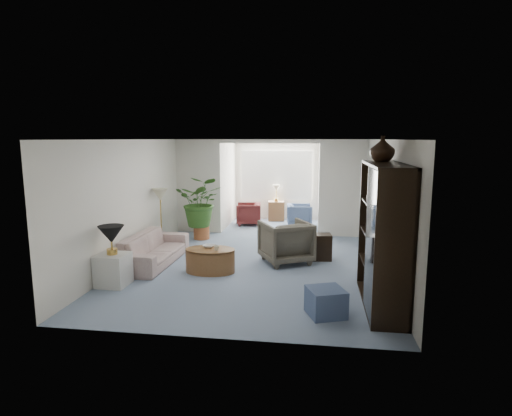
# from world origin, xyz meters

# --- Properties ---
(floor) EXTENTS (6.00, 6.00, 0.00)m
(floor) POSITION_xyz_m (0.00, 0.00, 0.00)
(floor) COLOR #8094A9
(floor) RESTS_ON ground
(sunroom_floor) EXTENTS (2.60, 2.60, 0.00)m
(sunroom_floor) POSITION_xyz_m (0.00, 4.10, 0.00)
(sunroom_floor) COLOR #8094A9
(sunroom_floor) RESTS_ON ground
(back_pier_left) EXTENTS (1.20, 0.12, 2.50)m
(back_pier_left) POSITION_xyz_m (-1.90, 3.00, 1.25)
(back_pier_left) COLOR silver
(back_pier_left) RESTS_ON ground
(back_pier_right) EXTENTS (1.20, 0.12, 2.50)m
(back_pier_right) POSITION_xyz_m (1.90, 3.00, 1.25)
(back_pier_right) COLOR silver
(back_pier_right) RESTS_ON ground
(back_header) EXTENTS (2.60, 0.12, 0.10)m
(back_header) POSITION_xyz_m (0.00, 3.00, 2.45)
(back_header) COLOR silver
(back_header) RESTS_ON back_pier_left
(window_pane) EXTENTS (2.20, 0.02, 1.50)m
(window_pane) POSITION_xyz_m (0.00, 5.18, 1.40)
(window_pane) COLOR white
(window_blinds) EXTENTS (2.20, 0.02, 1.50)m
(window_blinds) POSITION_xyz_m (0.00, 5.15, 1.40)
(window_blinds) COLOR white
(framed_picture) EXTENTS (0.04, 0.50, 0.40)m
(framed_picture) POSITION_xyz_m (2.46, -0.10, 1.70)
(framed_picture) COLOR #AFA68C
(sofa) EXTENTS (0.86, 2.10, 0.61)m
(sofa) POSITION_xyz_m (-2.03, 0.04, 0.30)
(sofa) COLOR beige
(sofa) RESTS_ON ground
(end_table) EXTENTS (0.51, 0.51, 0.55)m
(end_table) POSITION_xyz_m (-2.23, -1.31, 0.28)
(end_table) COLOR silver
(end_table) RESTS_ON ground
(table_lamp) EXTENTS (0.44, 0.44, 0.30)m
(table_lamp) POSITION_xyz_m (-2.23, -1.31, 0.90)
(table_lamp) COLOR black
(table_lamp) RESTS_ON end_table
(floor_lamp) EXTENTS (0.36, 0.36, 0.28)m
(floor_lamp) POSITION_xyz_m (-2.31, 1.25, 1.25)
(floor_lamp) COLOR beige
(floor_lamp) RESTS_ON ground
(coffee_table) EXTENTS (1.08, 1.08, 0.45)m
(coffee_table) POSITION_xyz_m (-0.75, -0.35, 0.23)
(coffee_table) COLOR brown
(coffee_table) RESTS_ON ground
(coffee_bowl) EXTENTS (0.25, 0.25, 0.05)m
(coffee_bowl) POSITION_xyz_m (-0.80, -0.25, 0.48)
(coffee_bowl) COLOR silver
(coffee_bowl) RESTS_ON coffee_table
(coffee_cup) EXTENTS (0.11, 0.11, 0.09)m
(coffee_cup) POSITION_xyz_m (-0.60, -0.45, 0.50)
(coffee_cup) COLOR silver
(coffee_cup) RESTS_ON coffee_table
(wingback_chair) EXTENTS (1.25, 1.26, 0.86)m
(wingback_chair) POSITION_xyz_m (0.63, 0.50, 0.43)
(wingback_chair) COLOR #605A4C
(wingback_chair) RESTS_ON ground
(side_table_dark) EXTENTS (0.50, 0.42, 0.54)m
(side_table_dark) POSITION_xyz_m (1.33, 0.80, 0.27)
(side_table_dark) COLOR black
(side_table_dark) RESTS_ON ground
(entertainment_cabinet) EXTENTS (0.52, 1.94, 2.16)m
(entertainment_cabinet) POSITION_xyz_m (2.23, -1.55, 1.08)
(entertainment_cabinet) COLOR black
(entertainment_cabinet) RESTS_ON ground
(cabinet_urn) EXTENTS (0.38, 0.38, 0.40)m
(cabinet_urn) POSITION_xyz_m (2.23, -1.05, 2.36)
(cabinet_urn) COLOR black
(cabinet_urn) RESTS_ON entertainment_cabinet
(ottoman) EXTENTS (0.63, 0.63, 0.39)m
(ottoman) POSITION_xyz_m (1.39, -2.07, 0.20)
(ottoman) COLOR slate
(ottoman) RESTS_ON ground
(plant_pot) EXTENTS (0.40, 0.40, 0.32)m
(plant_pot) POSITION_xyz_m (-1.63, 2.26, 0.16)
(plant_pot) COLOR #A4582F
(plant_pot) RESTS_ON ground
(house_plant) EXTENTS (1.15, 0.99, 1.27)m
(house_plant) POSITION_xyz_m (-1.63, 2.26, 0.96)
(house_plant) COLOR #336021
(house_plant) RESTS_ON plant_pot
(sunroom_chair_blue) EXTENTS (0.78, 0.76, 0.64)m
(sunroom_chair_blue) POSITION_xyz_m (0.77, 4.20, 0.32)
(sunroom_chair_blue) COLOR slate
(sunroom_chair_blue) RESTS_ON ground
(sunroom_chair_maroon) EXTENTS (0.78, 0.76, 0.64)m
(sunroom_chair_maroon) POSITION_xyz_m (-0.73, 4.20, 0.32)
(sunroom_chair_maroon) COLOR maroon
(sunroom_chair_maroon) RESTS_ON ground
(sunroom_table) EXTENTS (0.53, 0.44, 0.60)m
(sunroom_table) POSITION_xyz_m (0.02, 4.95, 0.30)
(sunroom_table) COLOR brown
(sunroom_table) RESTS_ON ground
(shelf_clutter) EXTENTS (0.30, 1.15, 1.06)m
(shelf_clutter) POSITION_xyz_m (2.18, -1.53, 1.20)
(shelf_clutter) COLOR #363331
(shelf_clutter) RESTS_ON entertainment_cabinet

